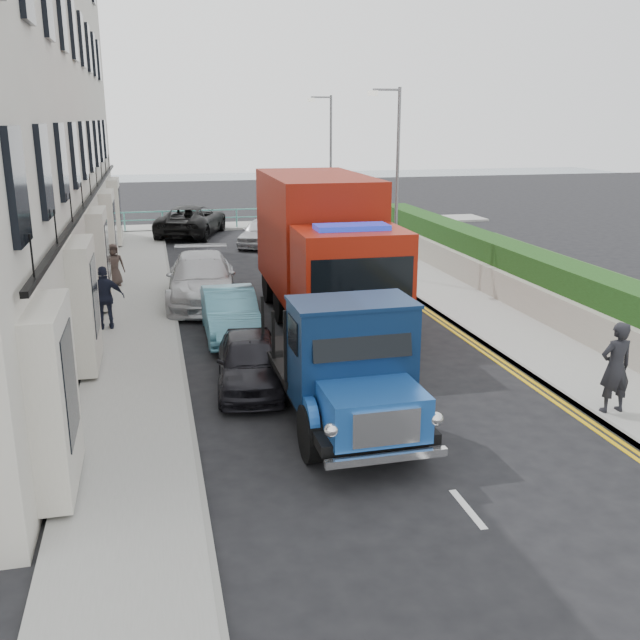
{
  "coord_description": "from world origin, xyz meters",
  "views": [
    {
      "loc": [
        -4.57,
        -11.19,
        5.96
      ],
      "look_at": [
        -0.89,
        4.37,
        1.4
      ],
      "focal_mm": 40.0,
      "sensor_mm": 36.0,
      "label": 1
    }
  ],
  "objects_px": {
    "parked_car_front": "(250,361)",
    "pedestrian_east_near": "(616,367)",
    "lamp_far": "(328,158)",
    "bedford_lorry": "(349,374)",
    "red_lorry": "(323,247)",
    "lamp_mid": "(394,173)"
  },
  "relations": [
    {
      "from": "red_lorry",
      "to": "parked_car_front",
      "type": "xyz_separation_m",
      "value": [
        -2.86,
        -4.91,
        -1.67
      ]
    },
    {
      "from": "lamp_mid",
      "to": "pedestrian_east_near",
      "type": "xyz_separation_m",
      "value": [
        0.22,
        -13.32,
        -2.92
      ]
    },
    {
      "from": "bedford_lorry",
      "to": "red_lorry",
      "type": "relative_size",
      "value": 0.69
    },
    {
      "from": "lamp_far",
      "to": "red_lorry",
      "type": "relative_size",
      "value": 0.84
    },
    {
      "from": "bedford_lorry",
      "to": "pedestrian_east_near",
      "type": "xyz_separation_m",
      "value": [
        5.49,
        -0.46,
        -0.16
      ]
    },
    {
      "from": "bedford_lorry",
      "to": "red_lorry",
      "type": "height_order",
      "value": "red_lorry"
    },
    {
      "from": "lamp_mid",
      "to": "red_lorry",
      "type": "relative_size",
      "value": 0.84
    },
    {
      "from": "lamp_mid",
      "to": "parked_car_front",
      "type": "height_order",
      "value": "lamp_mid"
    },
    {
      "from": "lamp_far",
      "to": "bedford_lorry",
      "type": "distance_m",
      "value": 23.62
    },
    {
      "from": "pedestrian_east_near",
      "to": "bedford_lorry",
      "type": "bearing_deg",
      "value": -6.43
    },
    {
      "from": "lamp_mid",
      "to": "red_lorry",
      "type": "distance_m",
      "value": 6.62
    },
    {
      "from": "red_lorry",
      "to": "pedestrian_east_near",
      "type": "bearing_deg",
      "value": -62.46
    },
    {
      "from": "lamp_mid",
      "to": "pedestrian_east_near",
      "type": "relative_size",
      "value": 3.65
    },
    {
      "from": "lamp_far",
      "to": "bedford_lorry",
      "type": "height_order",
      "value": "lamp_far"
    },
    {
      "from": "lamp_mid",
      "to": "parked_car_front",
      "type": "bearing_deg",
      "value": -124.21
    },
    {
      "from": "lamp_far",
      "to": "red_lorry",
      "type": "bearing_deg",
      "value": -104.57
    },
    {
      "from": "parked_car_front",
      "to": "pedestrian_east_near",
      "type": "xyz_separation_m",
      "value": [
        7.0,
        -3.35,
        0.45
      ]
    },
    {
      "from": "lamp_far",
      "to": "parked_car_front",
      "type": "bearing_deg",
      "value": -108.75
    },
    {
      "from": "bedford_lorry",
      "to": "red_lorry",
      "type": "distance_m",
      "value": 7.99
    },
    {
      "from": "red_lorry",
      "to": "pedestrian_east_near",
      "type": "xyz_separation_m",
      "value": [
        4.14,
        -8.26,
        -1.22
      ]
    },
    {
      "from": "pedestrian_east_near",
      "to": "parked_car_front",
      "type": "bearing_deg",
      "value": -27.18
    },
    {
      "from": "red_lorry",
      "to": "parked_car_front",
      "type": "height_order",
      "value": "red_lorry"
    }
  ]
}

